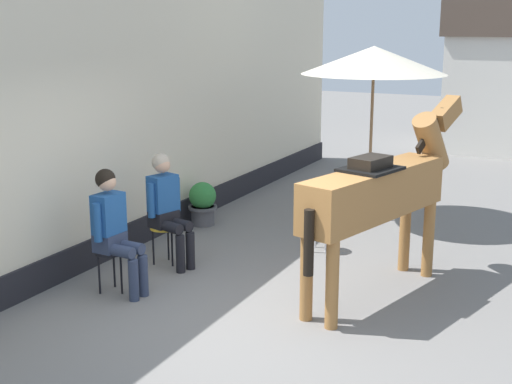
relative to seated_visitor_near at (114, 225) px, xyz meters
The scene contains 8 objects.
ground_plane 3.35m from the seated_visitor_near, 60.38° to the left, with size 40.00×40.00×0.00m, color slate.
pub_facade_wall 1.80m from the seated_visitor_near, 125.08° to the left, with size 0.34×14.00×3.40m.
seated_visitor_near is the anchor object (origin of this frame).
seated_visitor_far 1.03m from the seated_visitor_near, 89.32° to the left, with size 0.61×0.48×1.39m.
saddled_horse_center 2.91m from the seated_visitor_near, 26.05° to the left, with size 1.06×2.93×2.06m.
flower_planter_farthest 2.82m from the seated_visitor_near, 100.26° to the left, with size 0.43×0.43×0.64m.
cafe_parasol 4.66m from the seated_visitor_near, 68.49° to the left, with size 2.10×2.10×2.58m.
spare_stool_white 2.78m from the seated_visitor_near, 58.32° to the left, with size 0.32×0.32×0.46m.
Camera 1 is at (2.98, -5.72, 2.92)m, focal length 49.39 mm.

